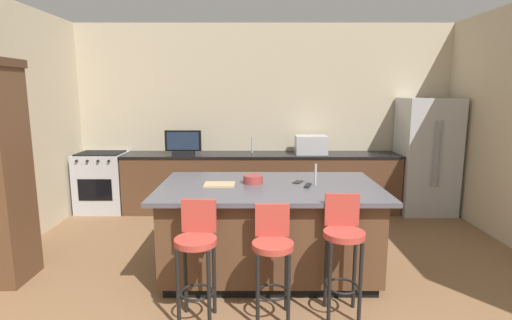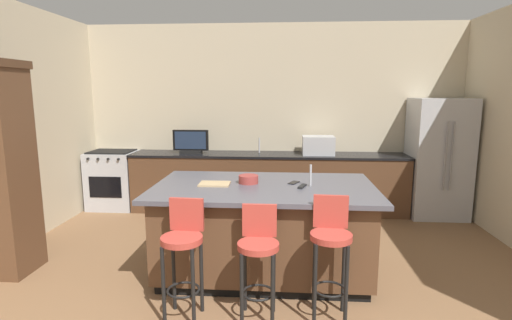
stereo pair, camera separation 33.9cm
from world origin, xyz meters
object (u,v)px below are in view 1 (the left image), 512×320
tv_monitor (185,143)px  bar_stool_left (198,250)px  cutting_board (221,184)px  cell_phone (299,182)px  range_oven (104,182)px  bar_stool_right (344,244)px  tv_remote (309,185)px  fruit_bowl (254,179)px  kitchen_island (270,228)px  bar_stool_center (274,253)px  refrigerator (428,156)px  microwave (312,145)px

tv_monitor → bar_stool_left: size_ratio=0.56×
cutting_board → cell_phone: bearing=9.7°
range_oven → bar_stool_right: size_ratio=0.92×
range_oven → tv_remote: (2.94, -2.22, 0.48)m
bar_stool_left → bar_stool_right: size_ratio=0.97×
bar_stool_right → cutting_board: bar_stool_right is taller
tv_remote → tv_monitor: bearing=145.9°
range_oven → fruit_bowl: size_ratio=4.59×
tv_monitor → cutting_board: (0.75, -2.13, -0.14)m
range_oven → fruit_bowl: bearing=-41.0°
range_oven → bar_stool_left: 3.61m
kitchen_island → cutting_board: size_ratio=7.23×
fruit_bowl → cutting_board: size_ratio=0.66×
bar_stool_center → tv_remote: bearing=64.3°
tv_monitor → tv_remote: size_ratio=3.25×
tv_monitor → bar_stool_right: tv_monitor is taller
tv_monitor → refrigerator: bearing=0.1°
microwave → bar_stool_right: (-0.13, -2.95, -0.44)m
microwave → cell_phone: 2.09m
bar_stool_left → cutting_board: size_ratio=3.22×
bar_stool_center → cutting_board: bearing=121.6°
cutting_board → bar_stool_center: bearing=-58.6°
refrigerator → tv_monitor: size_ratio=3.21×
range_oven → microwave: microwave is taller
tv_monitor → bar_stool_center: size_ratio=0.59×
range_oven → bar_stool_left: (1.94, -3.04, 0.13)m
tv_monitor → bar_stool_right: bearing=-57.6°
tv_monitor → bar_stool_right: 3.47m
bar_stool_center → fruit_bowl: bearing=100.5°
kitchen_island → bar_stool_right: bar_stool_right is taller
bar_stool_center → bar_stool_left: bearing=-176.5°
tv_monitor → cutting_board: bearing=-70.5°
range_oven → tv_remote: size_ratio=5.50×
bar_stool_left → refrigerator: bearing=47.4°
range_oven → refrigerator: bearing=-0.5°
bar_stool_right → cell_phone: bar_stool_right is taller
bar_stool_right → microwave: bearing=90.5°
microwave → cell_phone: bearing=-101.5°
range_oven → cell_phone: (2.86, -2.04, 0.47)m
microwave → bar_stool_right: 2.99m
fruit_bowl → tv_remote: 0.57m
range_oven → kitchen_island: bearing=-40.3°
bar_stool_left → fruit_bowl: size_ratio=4.88×
refrigerator → bar_stool_right: size_ratio=1.74×
microwave → tv_remote: 2.25m
tv_remote → bar_stool_right: bearing=-55.3°
bar_stool_center → fruit_bowl: (-0.17, 0.92, 0.41)m
tv_monitor → cutting_board: 2.26m
tv_monitor → fruit_bowl: 2.31m
bar_stool_center → cell_phone: 1.08m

